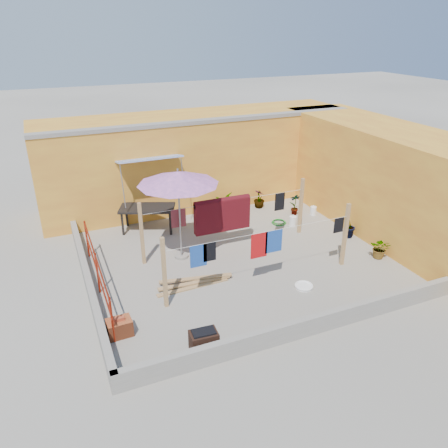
{
  "coord_description": "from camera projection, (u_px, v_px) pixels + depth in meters",
  "views": [
    {
      "loc": [
        -4.59,
        -9.77,
        6.06
      ],
      "look_at": [
        -0.3,
        0.3,
        1.01
      ],
      "focal_mm": 35.0,
      "sensor_mm": 36.0,
      "label": 1
    }
  ],
  "objects": [
    {
      "name": "water_jug_a",
      "position": [
        293.0,
        221.0,
        14.27
      ],
      "size": [
        0.24,
        0.24,
        0.38
      ],
      "color": "white",
      "rests_on": "ground"
    },
    {
      "name": "clothesline_rig",
      "position": [
        226.0,
        219.0,
        12.31
      ],
      "size": [
        5.09,
        2.35,
        1.8
      ],
      "color": "tan",
      "rests_on": "ground"
    },
    {
      "name": "parapet_front",
      "position": [
        309.0,
        326.0,
        9.25
      ],
      "size": [
        8.3,
        0.16,
        0.44
      ],
      "primitive_type": "cube",
      "color": "gray",
      "rests_on": "ground"
    },
    {
      "name": "red_railing",
      "position": [
        97.0,
        267.0,
        10.49
      ],
      "size": [
        0.05,
        4.2,
        1.1
      ],
      "color": "maroon",
      "rests_on": "ground"
    },
    {
      "name": "white_basin",
      "position": [
        304.0,
        286.0,
        10.97
      ],
      "size": [
        0.47,
        0.47,
        0.08
      ],
      "color": "white",
      "rests_on": "ground"
    },
    {
      "name": "lumber_pile",
      "position": [
        194.0,
        283.0,
        11.08
      ],
      "size": [
        2.04,
        0.58,
        0.12
      ],
      "color": "tan",
      "rests_on": "ground"
    },
    {
      "name": "patio_umbrella",
      "position": [
        178.0,
        178.0,
        11.44
      ],
      "size": [
        2.42,
        2.42,
        2.62
      ],
      "color": "gray",
      "rests_on": "ground"
    },
    {
      "name": "wall_back",
      "position": [
        197.0,
        158.0,
        15.76
      ],
      "size": [
        11.0,
        3.27,
        3.21
      ],
      "color": "gold",
      "rests_on": "ground"
    },
    {
      "name": "plant_right_a",
      "position": [
        295.0,
        204.0,
        15.01
      ],
      "size": [
        0.47,
        0.38,
        0.79
      ],
      "primitive_type": "imported",
      "rotation": [
        0.0,
        0.0,
        2.89
      ],
      "color": "#1D5919",
      "rests_on": "ground"
    },
    {
      "name": "outdoor_table",
      "position": [
        147.0,
        209.0,
        13.74
      ],
      "size": [
        1.9,
        1.43,
        0.8
      ],
      "color": "black",
      "rests_on": "ground"
    },
    {
      "name": "plant_right_c",
      "position": [
        380.0,
        248.0,
        12.25
      ],
      "size": [
        0.72,
        0.73,
        0.61
      ],
      "primitive_type": "imported",
      "rotation": [
        0.0,
        0.0,
        5.41
      ],
      "color": "#1D5919",
      "rests_on": "ground"
    },
    {
      "name": "green_hose",
      "position": [
        279.0,
        222.0,
        14.51
      ],
      "size": [
        0.49,
        0.49,
        0.07
      ],
      "color": "#1B7B20",
      "rests_on": "ground"
    },
    {
      "name": "brick_stack",
      "position": [
        120.0,
        327.0,
        9.24
      ],
      "size": [
        0.53,
        0.4,
        0.45
      ],
      "color": "#A04525",
      "rests_on": "ground"
    },
    {
      "name": "wall_right",
      "position": [
        391.0,
        181.0,
        13.51
      ],
      "size": [
        2.4,
        9.0,
        3.2
      ],
      "primitive_type": "cube",
      "color": "gold",
      "rests_on": "ground"
    },
    {
      "name": "brazier",
      "position": [
        204.0,
        341.0,
        8.76
      ],
      "size": [
        0.58,
        0.41,
        0.5
      ],
      "color": "black",
      "rests_on": "ground"
    },
    {
      "name": "plant_back_b",
      "position": [
        259.0,
        199.0,
        15.63
      ],
      "size": [
        0.5,
        0.5,
        0.67
      ],
      "primitive_type": "imported",
      "rotation": [
        0.0,
        0.0,
        1.99
      ],
      "color": "#1D5919",
      "rests_on": "ground"
    },
    {
      "name": "parapet_left",
      "position": [
        88.0,
        283.0,
        10.79
      ],
      "size": [
        0.16,
        7.3,
        0.44
      ],
      "primitive_type": "cube",
      "color": "gray",
      "rests_on": "ground"
    },
    {
      "name": "ground",
      "position": [
        238.0,
        259.0,
        12.33
      ],
      "size": [
        80.0,
        80.0,
        0.0
      ],
      "primitive_type": "plane",
      "color": "#9E998E",
      "rests_on": "ground"
    },
    {
      "name": "plant_back_a",
      "position": [
        222.0,
        203.0,
        15.16
      ],
      "size": [
        0.87,
        0.85,
        0.73
      ],
      "primitive_type": "imported",
      "rotation": [
        0.0,
        0.0,
        0.64
      ],
      "color": "#1D5919",
      "rests_on": "ground"
    },
    {
      "name": "water_jug_b",
      "position": [
        313.0,
        211.0,
        15.1
      ],
      "size": [
        0.22,
        0.22,
        0.34
      ],
      "color": "white",
      "rests_on": "ground"
    },
    {
      "name": "plant_right_b",
      "position": [
        349.0,
        226.0,
        13.39
      ],
      "size": [
        0.54,
        0.53,
        0.77
      ],
      "primitive_type": "imported",
      "rotation": [
        0.0,
        0.0,
        3.78
      ],
      "color": "#1D5919",
      "rests_on": "ground"
    }
  ]
}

